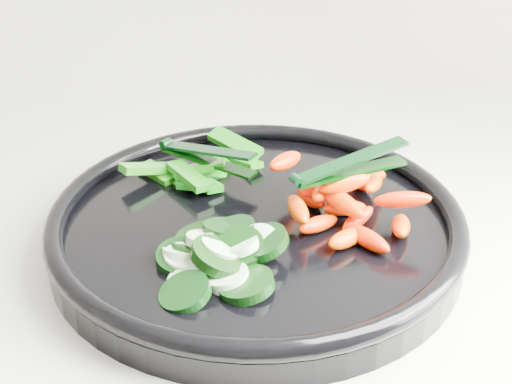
{
  "coord_description": "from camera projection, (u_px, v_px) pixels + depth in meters",
  "views": [
    {
      "loc": [
        0.31,
        1.07,
        1.29
      ],
      "look_at": [
        0.32,
        1.62,
        0.99
      ],
      "focal_mm": 50.0,
      "sensor_mm": 36.0,
      "label": 1
    }
  ],
  "objects": [
    {
      "name": "cucumber_pile",
      "position": [
        215.0,
        253.0,
        0.58
      ],
      "size": [
        0.12,
        0.14,
        0.04
      ],
      "color": "black",
      "rests_on": "veggie_tray"
    },
    {
      "name": "pepper_pile",
      "position": [
        198.0,
        170.0,
        0.71
      ],
      "size": [
        0.14,
        0.13,
        0.04
      ],
      "color": "#09600A",
      "rests_on": "veggie_tray"
    },
    {
      "name": "tong_pepper",
      "position": [
        205.0,
        155.0,
        0.7
      ],
      "size": [
        0.1,
        0.08,
        0.02
      ],
      "color": "black",
      "rests_on": "pepper_pile"
    },
    {
      "name": "veggie_tray",
      "position": [
        256.0,
        225.0,
        0.64
      ],
      "size": [
        0.4,
        0.4,
        0.04
      ],
      "color": "black",
      "rests_on": "counter"
    },
    {
      "name": "carrot_pile",
      "position": [
        341.0,
        198.0,
        0.64
      ],
      "size": [
        0.14,
        0.15,
        0.05
      ],
      "color": "red",
      "rests_on": "veggie_tray"
    },
    {
      "name": "tong_carrot",
      "position": [
        348.0,
        167.0,
        0.63
      ],
      "size": [
        0.11,
        0.06,
        0.02
      ],
      "color": "black",
      "rests_on": "carrot_pile"
    }
  ]
}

